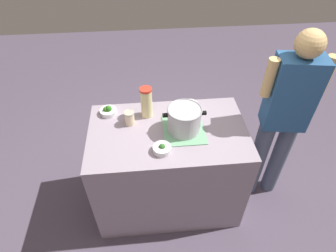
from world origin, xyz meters
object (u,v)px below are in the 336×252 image
(broccoli_bowl_back, at_px, (108,111))
(person_cook, at_px, (282,119))
(lemonade_pitcher, at_px, (146,102))
(broccoli_bowl_front, at_px, (162,149))
(broccoli_bowl_center, at_px, (190,105))
(cooking_pot, at_px, (184,119))
(mason_jar, at_px, (130,118))

(broccoli_bowl_back, height_order, person_cook, person_cook)
(lemonade_pitcher, xyz_separation_m, broccoli_bowl_front, (0.09, -0.42, -0.11))
(broccoli_bowl_center, height_order, broccoli_bowl_back, broccoli_bowl_back)
(cooking_pot, relative_size, broccoli_bowl_center, 2.58)
(lemonade_pitcher, relative_size, person_cook, 0.16)
(person_cook, bearing_deg, cooking_pot, -177.80)
(broccoli_bowl_front, bearing_deg, mason_jar, 125.69)
(broccoli_bowl_front, bearing_deg, cooking_pot, 48.86)
(lemonade_pitcher, height_order, person_cook, person_cook)
(cooking_pot, height_order, lemonade_pitcher, lemonade_pitcher)
(cooking_pot, bearing_deg, lemonade_pitcher, 144.31)
(cooking_pot, xyz_separation_m, broccoli_bowl_back, (-0.60, 0.25, -0.08))
(broccoli_bowl_front, height_order, broccoli_bowl_back, broccoli_bowl_back)
(broccoli_bowl_back, bearing_deg, person_cook, -8.80)
(broccoli_bowl_center, distance_m, person_cook, 0.76)
(cooking_pot, xyz_separation_m, broccoli_bowl_front, (-0.19, -0.22, -0.09))
(broccoli_bowl_center, bearing_deg, person_cook, -17.66)
(broccoli_bowl_back, distance_m, person_cook, 1.43)
(cooking_pot, bearing_deg, mason_jar, 165.58)
(lemonade_pitcher, relative_size, broccoli_bowl_front, 1.99)
(mason_jar, relative_size, broccoli_bowl_back, 0.85)
(cooking_pot, relative_size, mason_jar, 2.79)
(cooking_pot, bearing_deg, broccoli_bowl_back, 157.38)
(lemonade_pitcher, xyz_separation_m, broccoli_bowl_back, (-0.32, 0.05, -0.10))
(mason_jar, distance_m, broccoli_bowl_back, 0.23)
(lemonade_pitcher, bearing_deg, person_cook, -8.78)
(mason_jar, xyz_separation_m, broccoli_bowl_back, (-0.18, 0.14, -0.03))
(broccoli_bowl_center, relative_size, broccoli_bowl_back, 0.92)
(lemonade_pitcher, height_order, broccoli_bowl_back, lemonade_pitcher)
(mason_jar, bearing_deg, lemonade_pitcher, 33.18)
(broccoli_bowl_front, relative_size, broccoli_bowl_center, 1.05)
(mason_jar, height_order, broccoli_bowl_front, mason_jar)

